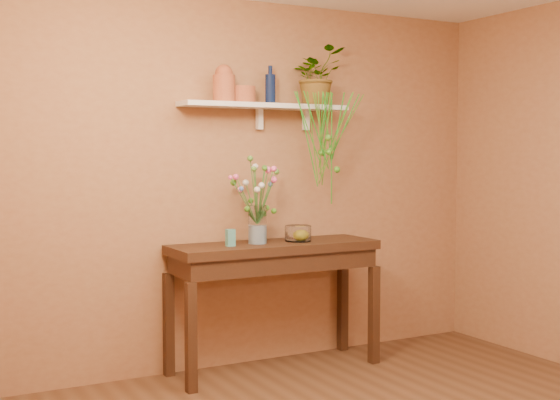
% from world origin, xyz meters
% --- Properties ---
extents(room, '(4.04, 4.04, 2.70)m').
position_xyz_m(room, '(0.00, 0.00, 1.35)').
color(room, '#543520').
rests_on(room, ground).
extents(sideboard, '(1.53, 0.49, 0.93)m').
position_xyz_m(sideboard, '(0.05, 1.73, 0.79)').
color(sideboard, '#391F13').
rests_on(sideboard, ground).
extents(wall_shelf, '(1.30, 0.24, 0.19)m').
position_xyz_m(wall_shelf, '(0.06, 1.87, 1.92)').
color(wall_shelf, white).
rests_on(wall_shelf, room).
extents(terracotta_jug, '(0.20, 0.20, 0.26)m').
position_xyz_m(terracotta_jug, '(-0.29, 1.84, 2.06)').
color(terracotta_jug, '#A05231').
rests_on(terracotta_jug, wall_shelf).
extents(terracotta_pot, '(0.25, 0.25, 0.12)m').
position_xyz_m(terracotta_pot, '(-0.13, 1.88, 2.00)').
color(terracotta_pot, '#A05231').
rests_on(terracotta_pot, wall_shelf).
extents(blue_bottle, '(0.09, 0.09, 0.28)m').
position_xyz_m(blue_bottle, '(0.10, 1.89, 2.05)').
color(blue_bottle, '#0B173B').
rests_on(blue_bottle, wall_shelf).
extents(spider_plant, '(0.45, 0.41, 0.44)m').
position_xyz_m(spider_plant, '(0.48, 1.86, 2.16)').
color(spider_plant, '#3E7D1B').
rests_on(spider_plant, wall_shelf).
extents(plant_fronds, '(0.61, 0.30, 0.83)m').
position_xyz_m(plant_fronds, '(0.47, 1.70, 1.67)').
color(plant_fronds, '#3E7D1B').
rests_on(plant_fronds, wall_shelf).
extents(glass_vase, '(0.13, 0.13, 0.28)m').
position_xyz_m(glass_vase, '(-0.08, 1.74, 1.05)').
color(glass_vase, white).
rests_on(glass_vase, sideboard).
extents(bouquet, '(0.46, 0.32, 0.49)m').
position_xyz_m(bouquet, '(-0.07, 1.76, 1.34)').
color(bouquet, '#386B28').
rests_on(bouquet, glass_vase).
extents(glass_bowl, '(0.19, 0.19, 0.12)m').
position_xyz_m(glass_bowl, '(0.25, 1.73, 0.98)').
color(glass_bowl, white).
rests_on(glass_bowl, sideboard).
extents(lemon, '(0.08, 0.08, 0.08)m').
position_xyz_m(lemon, '(0.26, 1.72, 0.98)').
color(lemon, gold).
rests_on(lemon, glass_bowl).
extents(carton, '(0.06, 0.05, 0.12)m').
position_xyz_m(carton, '(-0.32, 1.69, 0.99)').
color(carton, teal).
rests_on(carton, sideboard).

